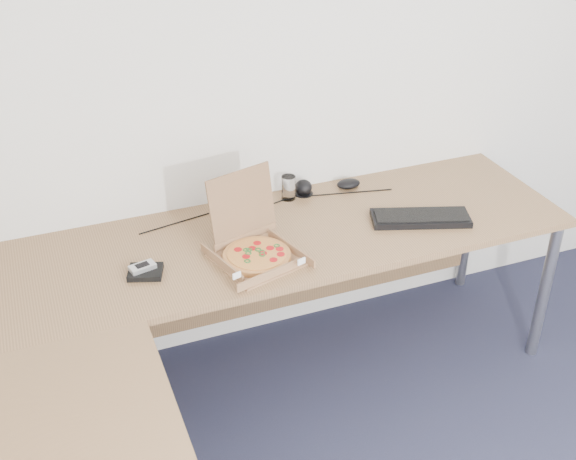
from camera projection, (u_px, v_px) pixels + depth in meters
name	position (u px, v px, depth m)	size (l,w,h in m)	color
desk	(218.00, 325.00, 2.46)	(2.50, 2.20, 0.73)	olive
pizza_box	(255.00, 250.00, 2.74)	(0.29, 0.33, 0.29)	#956946
drinking_glass	(288.00, 188.00, 3.13)	(0.06, 0.06, 0.11)	silver
keyboard	(420.00, 218.00, 2.99)	(0.40, 0.14, 0.02)	black
mouse	(348.00, 184.00, 3.23)	(0.11, 0.07, 0.04)	black
wallet	(145.00, 272.00, 2.66)	(0.12, 0.10, 0.02)	black
phone	(142.00, 267.00, 2.65)	(0.09, 0.05, 0.02)	#B2B5BA
dome_speaker	(303.00, 187.00, 3.18)	(0.09, 0.09, 0.07)	black
cable_bundle	(264.00, 207.00, 3.09)	(0.54, 0.04, 0.01)	black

